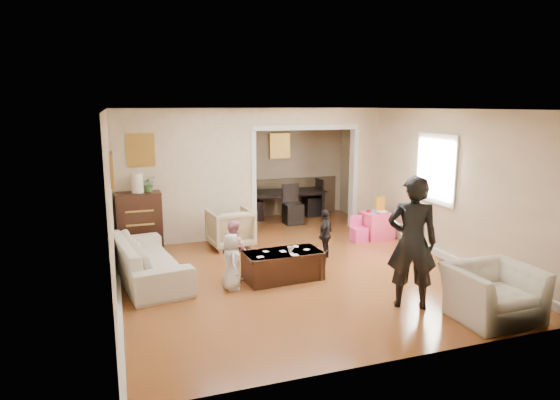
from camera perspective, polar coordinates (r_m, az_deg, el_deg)
name	(u,v)px	position (r m, az deg, el deg)	size (l,w,h in m)	color
floor	(284,262)	(8.45, 0.44, -7.25)	(7.00, 7.00, 0.00)	#A95A2B
partition_left	(186,177)	(9.55, -10.99, 2.71)	(2.75, 0.18, 2.60)	beige
partition_right	(363,168)	(10.77, 9.77, 3.68)	(0.55, 0.18, 2.60)	beige
partition_header	(305,117)	(10.10, 3.01, 9.75)	(2.22, 0.18, 0.35)	beige
window_pane	(437,169)	(9.04, 17.93, 3.50)	(0.03, 0.95, 1.10)	white
framed_art_partition	(141,150)	(9.32, -16.08, 5.68)	(0.45, 0.03, 0.55)	brown
framed_art_sofa_wall	(112,169)	(7.02, -19.20, 3.44)	(0.03, 0.55, 0.40)	brown
framed_art_alcove	(280,146)	(11.67, -0.04, 6.38)	(0.45, 0.03, 0.55)	brown
sofa	(148,259)	(7.82, -15.27, -6.73)	(2.20, 0.86, 0.64)	beige
armchair_back	(230,228)	(9.26, -5.86, -3.31)	(0.78, 0.80, 0.73)	tan
armchair_front	(493,293)	(6.77, 23.72, -9.97)	(1.03, 0.90, 0.67)	beige
dresser	(140,222)	(9.29, -16.18, -2.49)	(0.80, 0.45, 1.10)	black
table_lamp	(137,183)	(9.15, -16.43, 1.95)	(0.22, 0.22, 0.36)	beige
potted_plant	(149,184)	(9.17, -15.17, 1.84)	(0.27, 0.23, 0.30)	#437032
coffee_table	(283,265)	(7.57, 0.35, -7.70)	(1.18, 0.59, 0.44)	#341B10
coffee_cup	(290,249)	(7.48, 1.21, -5.82)	(0.09, 0.09, 0.09)	beige
play_table	(377,225)	(10.02, 11.29, -2.96)	(0.55, 0.55, 0.53)	#FF4373
cereal_box	(380,204)	(10.07, 11.68, -0.48)	(0.20, 0.07, 0.30)	yellow
cyan_cup	(374,212)	(9.86, 10.99, -1.36)	(0.08, 0.08, 0.08)	#2AB2D5
toy_block	(369,211)	(10.00, 10.41, -1.26)	(0.08, 0.06, 0.05)	red
play_bowl	(382,213)	(9.88, 11.95, -1.47)	(0.20, 0.20, 0.05)	white
dining_table	(284,204)	(11.60, 0.42, -0.48)	(1.89, 1.05, 0.66)	black
adult_person	(412,242)	(6.61, 15.28, -4.83)	(0.65, 0.43, 1.78)	black
child_kneel_a	(231,262)	(7.15, -5.74, -7.23)	(0.41, 0.27, 0.84)	silver
child_kneel_b	(234,249)	(7.59, -5.42, -5.81)	(0.45, 0.35, 0.92)	pink
child_toddler	(325,234)	(8.55, 5.36, -4.00)	(0.52, 0.21, 0.88)	black
craft_papers	(286,252)	(7.51, 0.74, -6.09)	(0.91, 0.52, 0.00)	white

